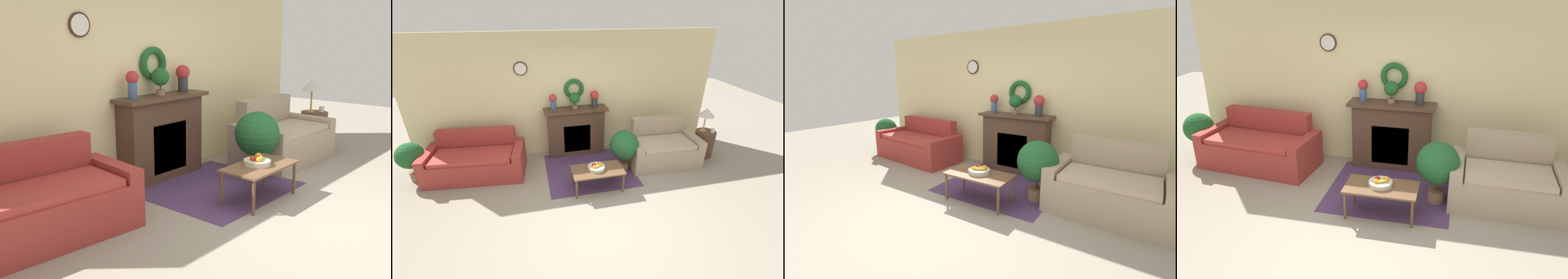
% 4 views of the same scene
% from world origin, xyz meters
% --- Properties ---
extents(ground_plane, '(16.00, 16.00, 0.00)m').
position_xyz_m(ground_plane, '(0.00, 0.00, 0.00)').
color(ground_plane, gray).
extents(floor_rug, '(1.80, 1.61, 0.01)m').
position_xyz_m(floor_rug, '(0.21, 1.44, 0.00)').
color(floor_rug, '#4C335B').
rests_on(floor_rug, ground_plane).
extents(wall_back, '(6.80, 0.16, 2.70)m').
position_xyz_m(wall_back, '(-0.00, 2.45, 1.35)').
color(wall_back, beige).
rests_on(wall_back, ground_plane).
extents(fireplace, '(1.40, 0.41, 1.12)m').
position_xyz_m(fireplace, '(0.08, 2.25, 0.56)').
color(fireplace, '#4C3323').
rests_on(fireplace, ground_plane).
extents(couch_left, '(1.97, 1.07, 0.88)m').
position_xyz_m(couch_left, '(-2.06, 1.81, 0.32)').
color(couch_left, '#9E332D').
rests_on(couch_left, ground_plane).
extents(loveseat_right, '(1.55, 0.98, 0.93)m').
position_xyz_m(loveseat_right, '(1.84, 1.46, 0.33)').
color(loveseat_right, tan).
rests_on(loveseat_right, ground_plane).
extents(coffee_table, '(0.96, 0.51, 0.42)m').
position_xyz_m(coffee_table, '(0.21, 0.79, 0.38)').
color(coffee_table, brown).
rests_on(coffee_table, ground_plane).
extents(fruit_bowl, '(0.31, 0.31, 0.12)m').
position_xyz_m(fruit_bowl, '(0.20, 0.81, 0.46)').
color(fruit_bowl, beige).
rests_on(fruit_bowl, coffee_table).
extents(side_table_by_loveseat, '(0.44, 0.44, 0.60)m').
position_xyz_m(side_table_by_loveseat, '(2.92, 1.46, 0.30)').
color(side_table_by_loveseat, '#4C3323').
rests_on(side_table_by_loveseat, ground_plane).
extents(table_lamp, '(0.35, 0.35, 0.54)m').
position_xyz_m(table_lamp, '(2.87, 1.51, 1.04)').
color(table_lamp, '#B28E42').
rests_on(table_lamp, side_table_by_loveseat).
extents(mug, '(0.09, 0.09, 0.09)m').
position_xyz_m(mug, '(3.02, 1.39, 0.65)').
color(mug, silver).
rests_on(mug, side_table_by_loveseat).
extents(vase_on_mantel_left, '(0.16, 0.16, 0.34)m').
position_xyz_m(vase_on_mantel_left, '(-0.40, 2.25, 1.32)').
color(vase_on_mantel_left, '#3D5684').
rests_on(vase_on_mantel_left, fireplace).
extents(vase_on_mantel_right, '(0.19, 0.19, 0.36)m').
position_xyz_m(vase_on_mantel_right, '(0.52, 2.25, 1.33)').
color(vase_on_mantel_right, '#2D2D33').
rests_on(vase_on_mantel_right, fireplace).
extents(potted_plant_on_mantel, '(0.23, 0.23, 0.35)m').
position_xyz_m(potted_plant_on_mantel, '(0.07, 2.23, 1.34)').
color(potted_plant_on_mantel, '#8E664C').
rests_on(potted_plant_on_mantel, fireplace).
extents(potted_plant_floor_by_loveseat, '(0.60, 0.60, 0.90)m').
position_xyz_m(potted_plant_floor_by_loveseat, '(0.90, 1.28, 0.58)').
color(potted_plant_floor_by_loveseat, '#8E664C').
rests_on(potted_plant_floor_by_loveseat, ground_plane).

